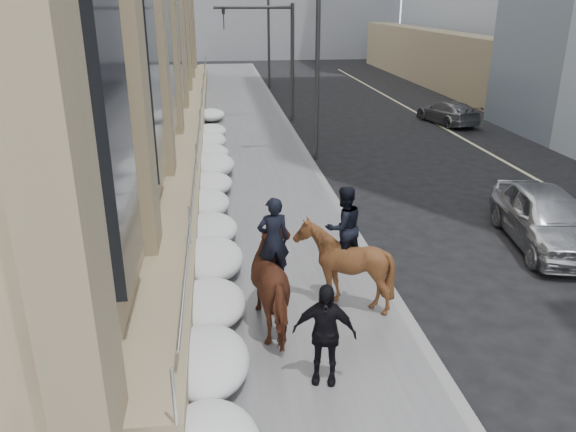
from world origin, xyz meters
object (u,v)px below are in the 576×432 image
object	(u,v)px
mounted_horse_left	(279,278)
pedestrian	(324,333)
car_silver	(546,217)
mounted_horse_right	(343,258)
car_grey	(447,112)

from	to	relation	value
mounted_horse_left	pedestrian	bearing A→B (deg)	98.17
pedestrian	car_silver	distance (m)	8.61
mounted_horse_right	car_grey	world-z (taller)	mounted_horse_right
mounted_horse_left	car_silver	xyz separation A→B (m)	(7.50, 3.26, -0.38)
car_grey	pedestrian	bearing A→B (deg)	51.11
pedestrian	car_silver	xyz separation A→B (m)	(6.95, 5.07, -0.24)
pedestrian	mounted_horse_right	bearing A→B (deg)	86.05
mounted_horse_right	car_silver	distance (m)	6.65
pedestrian	car_grey	xyz separation A→B (m)	(10.52, 20.50, -0.43)
pedestrian	car_silver	size ratio (longest dim) A/B	0.39
mounted_horse_left	mounted_horse_right	xyz separation A→B (m)	(1.40, 0.64, 0.02)
car_silver	car_grey	size ratio (longest dim) A/B	1.12
pedestrian	car_silver	world-z (taller)	pedestrian
mounted_horse_right	pedestrian	distance (m)	2.60
car_silver	car_grey	bearing A→B (deg)	86.29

